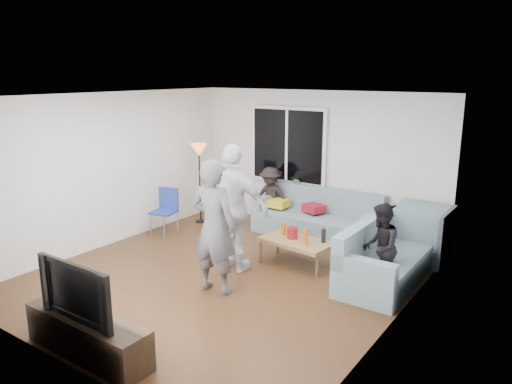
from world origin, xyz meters
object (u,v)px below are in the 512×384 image
Objects in this scene: spectator_back at (270,197)px; player_left at (214,227)px; floor_lamp at (200,184)px; sofa_back_section at (316,214)px; spectator_right at (380,248)px; coffee_table at (296,252)px; player_right at (233,209)px; television at (84,289)px; tv_console at (88,336)px; side_chair at (164,213)px; sofa_right_section at (389,252)px.

player_left is at bearing -76.89° from spectator_back.
player_left is at bearing -45.50° from floor_lamp.
spectator_back is at bearing 22.36° from floor_lamp.
sofa_back_section is 2.31m from spectator_right.
player_right is (-0.67, -0.72, 0.76)m from coffee_table.
floor_lamp is 1.43× the size of television.
sofa_back_section is at bearing -106.93° from player_right.
coffee_table is 3.46m from tv_console.
coffee_table is 1.44m from spectator_right.
coffee_table is 2.88m from floor_lamp.
player_left is (2.26, -2.30, 0.14)m from floor_lamp.
television is at bearing -63.33° from floor_lamp.
tv_console is at bearing -68.02° from side_chair.
television is at bearing -68.02° from side_chair.
sofa_right_section is 4.13m from floor_lamp.
television is at bearing 83.60° from player_right.
floor_lamp is 4.80m from tv_console.
coffee_table is at bearing -7.96° from side_chair.
floor_lamp is 1.42m from spectator_back.
sofa_back_section is 4.78m from television.
spectator_back is at bearing 178.31° from sofa_back_section.
sofa_right_section is 1.84× the size of television.
television is at bearing -47.91° from spectator_right.
floor_lamp is at bearing -46.62° from player_right.
player_right is 1.57× the size of spectator_right.
player_left is at bearing -71.62° from spectator_right.
sofa_right_section is 4.12m from tv_console.
floor_lamp is (-2.69, 0.85, 0.58)m from coffee_table.
spectator_back reaches higher than coffee_table.
player_left is at bearing 98.69° from player_right.
sofa_right_section is at bearing -5.99° from side_chair.
floor_lamp reaches higher than tv_console.
spectator_right is 1.04× the size of spectator_back.
spectator_right is (4.07, -0.99, -0.17)m from floor_lamp.
sofa_right_section is at bearing -142.94° from player_left.
tv_console is (2.14, -3.25, -0.21)m from side_chair.
spectator_right is at bearing 59.53° from tv_console.
spectator_right reaches higher than television.
side_chair is at bearing -24.27° from player_right.
spectator_right is 1.12× the size of television.
coffee_table is 0.60× the size of player_left.
sofa_back_section is 1.25× the size of player_left.
player_right is at bearing 114.72° from sofa_right_section.
spectator_right is (1.81, 1.31, -0.31)m from player_left.
floor_lamp is (-2.32, -0.51, 0.36)m from sofa_back_section.
tv_console is (0.84, -4.80, -0.36)m from spectator_back.
tv_console is at bearing 83.60° from player_right.
sofa_back_section is at bearing 12.32° from floor_lamp.
tv_console is at bearing 152.07° from sofa_right_section.
tv_console is at bearing -92.12° from sofa_back_section.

